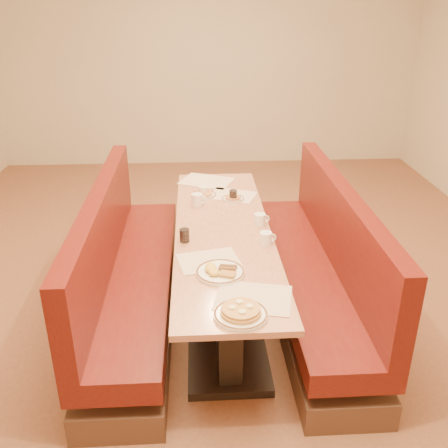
{
  "coord_description": "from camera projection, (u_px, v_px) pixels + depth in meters",
  "views": [
    {
      "loc": [
        -0.19,
        -3.32,
        2.33
      ],
      "look_at": [
        0.0,
        -0.12,
        0.85
      ],
      "focal_mm": 40.0,
      "sensor_mm": 36.0,
      "label": 1
    }
  ],
  "objects": [
    {
      "name": "coffee_mug_b",
      "position": [
        198.0,
        200.0,
        4.08
      ],
      "size": [
        0.13,
        0.09,
        0.1
      ],
      "rotation": [
        0.0,
        0.0,
        -0.23
      ],
      "color": "white",
      "rests_on": "diner_table"
    },
    {
      "name": "ground",
      "position": [
        223.0,
        314.0,
        4.0
      ],
      "size": [
        8.0,
        8.0,
        0.0
      ],
      "primitive_type": "plane",
      "color": "#9E6647",
      "rests_on": "ground"
    },
    {
      "name": "diner_table",
      "position": [
        223.0,
        273.0,
        3.84
      ],
      "size": [
        0.7,
        2.5,
        0.75
      ],
      "color": "black",
      "rests_on": "ground"
    },
    {
      "name": "soda_tumbler_near",
      "position": [
        185.0,
        235.0,
        3.48
      ],
      "size": [
        0.07,
        0.07,
        0.09
      ],
      "color": "black",
      "rests_on": "diner_table"
    },
    {
      "name": "placemat_near_left",
      "position": [
        209.0,
        261.0,
        3.24
      ],
      "size": [
        0.44,
        0.36,
        0.0
      ],
      "primitive_type": "cube",
      "rotation": [
        0.0,
        0.0,
        0.21
      ],
      "color": "beige",
      "rests_on": "diner_table"
    },
    {
      "name": "booth_left",
      "position": [
        127.0,
        278.0,
        3.8
      ],
      "size": [
        0.55,
        2.5,
        1.05
      ],
      "color": "#4C3326",
      "rests_on": "ground"
    },
    {
      "name": "extra_plate_mid",
      "position": [
        233.0,
        198.0,
        4.2
      ],
      "size": [
        0.19,
        0.19,
        0.04
      ],
      "rotation": [
        0.0,
        0.0,
        -0.12
      ],
      "color": "white",
      "rests_on": "diner_table"
    },
    {
      "name": "booth_right",
      "position": [
        317.0,
        272.0,
        3.88
      ],
      "size": [
        0.55,
        2.5,
        1.05
      ],
      "color": "#4C3326",
      "rests_on": "ground"
    },
    {
      "name": "placemat_near_right",
      "position": [
        253.0,
        298.0,
        2.84
      ],
      "size": [
        0.49,
        0.41,
        0.0
      ],
      "primitive_type": "cube",
      "rotation": [
        0.0,
        0.0,
        -0.22
      ],
      "color": "beige",
      "rests_on": "diner_table"
    },
    {
      "name": "room_envelope",
      "position": [
        223.0,
        63.0,
        3.19
      ],
      "size": [
        6.04,
        8.04,
        2.82
      ],
      "color": "beige",
      "rests_on": "ground"
    },
    {
      "name": "extra_plate_far",
      "position": [
        204.0,
        195.0,
        4.28
      ],
      "size": [
        0.21,
        0.21,
        0.04
      ],
      "rotation": [
        0.0,
        0.0,
        0.35
      ],
      "color": "white",
      "rests_on": "diner_table"
    },
    {
      "name": "pancake_plate",
      "position": [
        241.0,
        313.0,
        2.68
      ],
      "size": [
        0.3,
        0.3,
        0.07
      ],
      "rotation": [
        0.0,
        0.0,
        -0.37
      ],
      "color": "white",
      "rests_on": "diner_table"
    },
    {
      "name": "coffee_mug_c",
      "position": [
        260.0,
        219.0,
        3.73
      ],
      "size": [
        0.12,
        0.08,
        0.09
      ],
      "rotation": [
        0.0,
        0.0,
        0.16
      ],
      "color": "white",
      "rests_on": "diner_table"
    },
    {
      "name": "eggs_plate",
      "position": [
        220.0,
        271.0,
        3.09
      ],
      "size": [
        0.31,
        0.31,
        0.06
      ],
      "rotation": [
        0.0,
        0.0,
        -0.34
      ],
      "color": "white",
      "rests_on": "diner_table"
    },
    {
      "name": "placemat_far_right",
      "position": [
        232.0,
        195.0,
        4.3
      ],
      "size": [
        0.46,
        0.41,
        0.0
      ],
      "primitive_type": "cube",
      "rotation": [
        0.0,
        0.0,
        -0.38
      ],
      "color": "beige",
      "rests_on": "diner_table"
    },
    {
      "name": "placemat_far_left",
      "position": [
        207.0,
        181.0,
        4.62
      ],
      "size": [
        0.55,
        0.49,
        0.0
      ],
      "primitive_type": "cube",
      "rotation": [
        0.0,
        0.0,
        -0.41
      ],
      "color": "beige",
      "rests_on": "diner_table"
    },
    {
      "name": "soda_tumbler_mid",
      "position": [
        233.0,
        195.0,
        4.18
      ],
      "size": [
        0.07,
        0.07,
        0.09
      ],
      "color": "black",
      "rests_on": "diner_table"
    },
    {
      "name": "coffee_mug_a",
      "position": [
        266.0,
        238.0,
        3.44
      ],
      "size": [
        0.12,
        0.08,
        0.09
      ],
      "rotation": [
        0.0,
        0.0,
        0.12
      ],
      "color": "white",
      "rests_on": "diner_table"
    },
    {
      "name": "coffee_mug_d",
      "position": [
        203.0,
        191.0,
        4.28
      ],
      "size": [
        0.11,
        0.08,
        0.08
      ],
      "rotation": [
        0.0,
        0.0,
        0.27
      ],
      "color": "white",
      "rests_on": "diner_table"
    }
  ]
}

